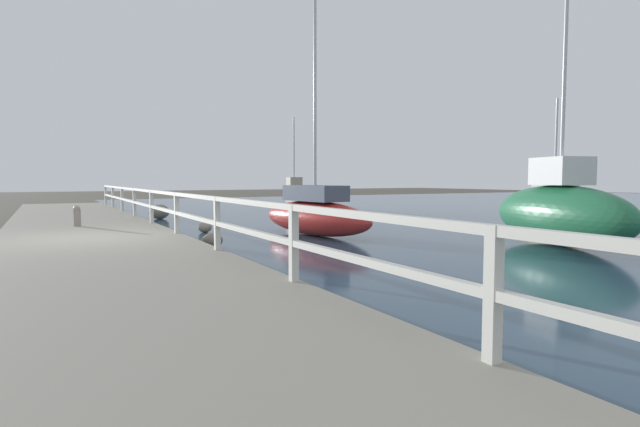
{
  "coord_description": "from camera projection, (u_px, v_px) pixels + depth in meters",
  "views": [
    {
      "loc": [
        -0.89,
        -12.18,
        1.62
      ],
      "look_at": [
        4.62,
        -2.18,
        0.83
      ],
      "focal_mm": 28.0,
      "sensor_mm": 36.0,
      "label": 1
    }
  ],
  "objects": [
    {
      "name": "railing",
      "position": [
        176.0,
        205.0,
        12.01
      ],
      "size": [
        0.1,
        32.5,
        0.99
      ],
      "color": "silver",
      "rests_on": "dock_walkway"
    },
    {
      "name": "boulder_water_edge",
      "position": [
        159.0,
        212.0,
        20.15
      ],
      "size": [
        0.79,
        0.71,
        0.59
      ],
      "color": "slate",
      "rests_on": "ground"
    },
    {
      "name": "ground_plane",
      "position": [
        93.0,
        251.0,
        11.18
      ],
      "size": [
        120.0,
        120.0,
        0.0
      ],
      "primitive_type": "plane",
      "color": "#4C473D"
    },
    {
      "name": "boulder_near_dock",
      "position": [
        213.0,
        240.0,
        11.68
      ],
      "size": [
        0.48,
        0.43,
        0.36
      ],
      "color": "slate",
      "rests_on": "ground"
    },
    {
      "name": "sailboat_green",
      "position": [
        560.0,
        211.0,
        11.97
      ],
      "size": [
        2.43,
        4.69,
        8.3
      ],
      "rotation": [
        0.0,
        0.0,
        -0.25
      ],
      "color": "#236B42",
      "rests_on": "water_surface"
    },
    {
      "name": "sailboat_red",
      "position": [
        315.0,
        214.0,
        14.27
      ],
      "size": [
        1.95,
        4.75,
        7.1
      ],
      "rotation": [
        0.0,
        0.0,
        0.15
      ],
      "color": "red",
      "rests_on": "water_surface"
    },
    {
      "name": "sailboat_white",
      "position": [
        294.0,
        195.0,
        27.8
      ],
      "size": [
        2.58,
        5.27,
        5.04
      ],
      "rotation": [
        0.0,
        0.0,
        -0.33
      ],
      "color": "white",
      "rests_on": "water_surface"
    },
    {
      "name": "dock_walkway",
      "position": [
        93.0,
        244.0,
        11.17
      ],
      "size": [
        3.92,
        36.0,
        0.31
      ],
      "color": "gray",
      "rests_on": "ground"
    },
    {
      "name": "sailboat_yellow",
      "position": [
        554.0,
        203.0,
        20.07
      ],
      "size": [
        1.83,
        4.23,
        4.81
      ],
      "rotation": [
        0.0,
        0.0,
        -0.18
      ],
      "color": "gold",
      "rests_on": "water_surface"
    },
    {
      "name": "boulder_upstream",
      "position": [
        205.0,
        227.0,
        15.1
      ],
      "size": [
        0.42,
        0.38,
        0.32
      ],
      "color": "gray",
      "rests_on": "ground"
    },
    {
      "name": "mooring_bollard",
      "position": [
        77.0,
        216.0,
        13.8
      ],
      "size": [
        0.19,
        0.19,
        0.58
      ],
      "color": "gray",
      "rests_on": "dock_walkway"
    }
  ]
}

